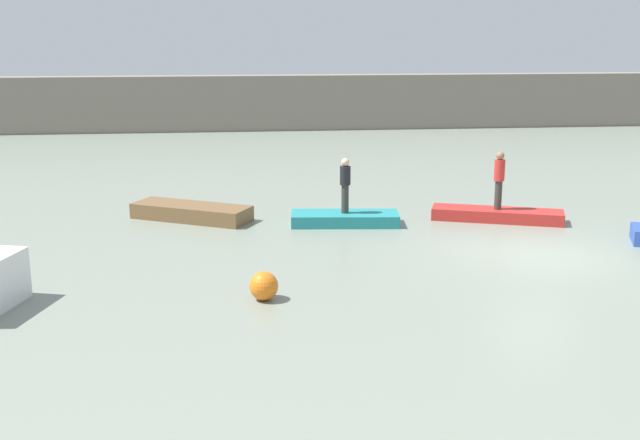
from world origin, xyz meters
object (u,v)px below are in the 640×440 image
object	(u,v)px
rowboat_red	(497,215)
person_dark_shirt	(345,182)
rowboat_brown	(192,212)
mooring_buoy	(264,286)
rowboat_teal	(345,219)
person_red_shirt	(499,177)

from	to	relation	value
rowboat_red	person_dark_shirt	xyz separation A→B (m)	(-4.74, 0.01, 1.12)
rowboat_red	rowboat_brown	bearing A→B (deg)	-167.79
person_dark_shirt	mooring_buoy	world-z (taller)	person_dark_shirt
rowboat_brown	rowboat_teal	bearing A→B (deg)	13.78
rowboat_brown	person_red_shirt	size ratio (longest dim) A/B	2.07
rowboat_brown	rowboat_red	distance (m)	9.44
person_dark_shirt	rowboat_red	bearing A→B (deg)	-0.18
mooring_buoy	rowboat_red	bearing A→B (deg)	41.11
person_red_shirt	person_dark_shirt	distance (m)	4.74
rowboat_teal	rowboat_red	size ratio (longest dim) A/B	0.81
rowboat_brown	person_red_shirt	xyz separation A→B (m)	(9.37, -1.18, 1.14)
rowboat_brown	mooring_buoy	size ratio (longest dim) A/B	5.80
rowboat_brown	mooring_buoy	xyz separation A→B (m)	(1.92, -7.68, 0.08)
rowboat_teal	mooring_buoy	xyz separation A→B (m)	(-2.72, -6.52, 0.14)
rowboat_red	person_red_shirt	bearing A→B (deg)	109.40
rowboat_red	mooring_buoy	size ratio (longest dim) A/B	6.20
rowboat_brown	rowboat_teal	size ratio (longest dim) A/B	1.15
mooring_buoy	rowboat_teal	bearing A→B (deg)	67.38
rowboat_red	person_red_shirt	xyz separation A→B (m)	(0.00, 0.00, 1.19)
rowboat_red	mooring_buoy	bearing A→B (deg)	-119.49
rowboat_teal	person_red_shirt	size ratio (longest dim) A/B	1.80
rowboat_brown	person_dark_shirt	world-z (taller)	person_dark_shirt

